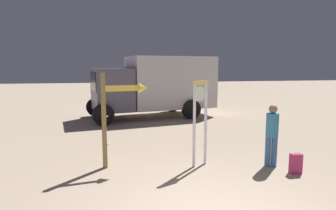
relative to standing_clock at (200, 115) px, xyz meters
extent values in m
cylinder|color=silver|center=(-0.17, -0.09, -0.28)|extent=(0.07, 0.07, 2.02)
cylinder|color=silver|center=(0.17, 0.08, -0.28)|extent=(0.07, 0.07, 2.02)
cube|color=#FFD272|center=(0.00, 0.00, 0.78)|extent=(0.45, 0.27, 0.10)
cylinder|color=white|center=(-0.01, 0.02, 0.51)|extent=(0.34, 0.19, 0.35)
cube|color=black|center=(-0.02, 0.04, 0.51)|extent=(0.08, 0.05, 0.05)
cube|color=black|center=(-0.02, 0.04, 0.51)|extent=(0.13, 0.07, 0.07)
cube|color=olive|center=(-2.31, 0.27, -0.13)|extent=(0.11, 0.11, 2.31)
cube|color=yellow|center=(-1.86, 0.34, 0.65)|extent=(0.82, 0.19, 0.14)
cone|color=yellow|center=(-1.35, 0.42, 0.65)|extent=(0.26, 0.28, 0.25)
sphere|color=#F9E781|center=(-2.23, 0.29, -0.71)|extent=(0.04, 0.04, 0.04)
sphere|color=#F6E287|center=(-2.23, 0.29, -0.01)|extent=(0.04, 0.04, 0.04)
sphere|color=#FFE78F|center=(-2.23, 0.29, 0.68)|extent=(0.04, 0.04, 0.04)
cylinder|color=#3B6698|center=(1.64, -0.39, -0.91)|extent=(0.14, 0.14, 0.75)
cylinder|color=#3B6698|center=(1.78, -0.44, -0.91)|extent=(0.14, 0.14, 0.75)
cylinder|color=teal|center=(1.71, -0.41, -0.25)|extent=(0.29, 0.29, 0.59)
sphere|color=#9C6D57|center=(1.71, -0.41, 0.15)|extent=(0.20, 0.20, 0.20)
cube|color=#BA3362|center=(2.02, -0.95, -1.05)|extent=(0.26, 0.15, 0.46)
cube|color=#BB376D|center=(2.02, -0.86, -1.12)|extent=(0.18, 0.04, 0.20)
cube|color=silver|center=(0.73, 7.29, 0.40)|extent=(4.42, 3.09, 2.48)
cube|color=#575567|center=(-2.13, 6.75, 0.12)|extent=(2.06, 2.53, 1.92)
cube|color=black|center=(-2.95, 6.59, 0.51)|extent=(0.39, 1.87, 0.84)
cylinder|color=black|center=(-2.96, 7.82, -0.84)|extent=(0.93, 0.41, 0.90)
cylinder|color=black|center=(-2.50, 5.45, -0.84)|extent=(0.93, 0.41, 0.90)
cylinder|color=black|center=(1.08, 8.59, -0.84)|extent=(0.93, 0.41, 0.90)
cylinder|color=black|center=(1.54, 6.22, -0.84)|extent=(0.93, 0.41, 0.90)
camera|label=1|loc=(-2.08, -6.58, 1.18)|focal=30.35mm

